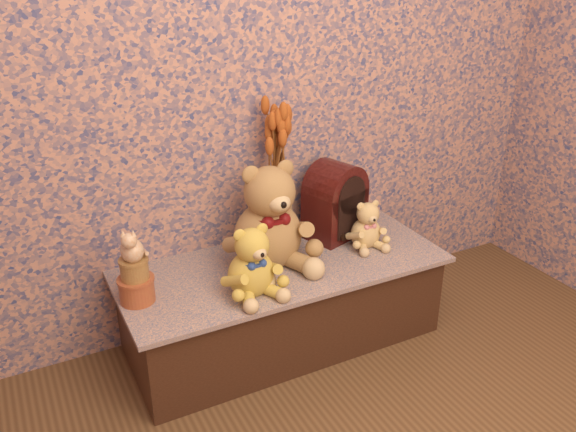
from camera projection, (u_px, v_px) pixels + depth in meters
name	position (u px, v px, depth m)	size (l,w,h in m)	color
display_shelf	(283.00, 302.00, 2.58)	(1.36, 0.58, 0.38)	#3C4F7B
teddy_large	(268.00, 210.00, 2.42)	(0.38, 0.45, 0.48)	olive
teddy_medium	(251.00, 257.00, 2.25)	(0.24, 0.28, 0.30)	gold
teddy_small	(366.00, 222.00, 2.61)	(0.18, 0.21, 0.23)	tan
cathedral_radio	(335.00, 200.00, 2.68)	(0.25, 0.18, 0.35)	#320B09
ceramic_vase	(278.00, 226.00, 2.60)	(0.12, 0.12, 0.20)	tan
dried_stalks	(278.00, 164.00, 2.48)	(0.19, 0.19, 0.37)	#B2501C
biscuit_tin_lower	(137.00, 290.00, 2.23)	(0.13, 0.13, 0.09)	#BB7437
biscuit_tin_upper	(134.00, 269.00, 2.19)	(0.10, 0.10, 0.08)	tan
cat_figurine	(131.00, 243.00, 2.15)	(0.10, 0.11, 0.14)	silver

